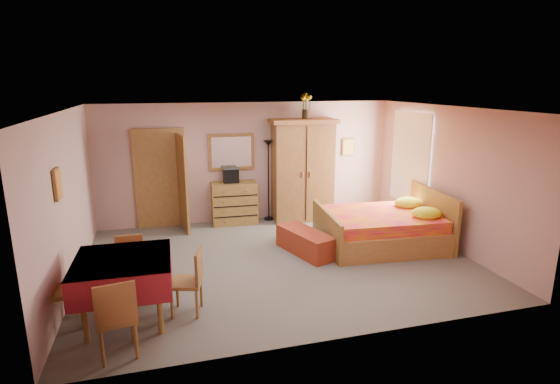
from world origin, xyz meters
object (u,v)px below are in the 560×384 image
object	(u,v)px
chest_of_drawers	(234,203)
floor_lamp	(269,181)
stereo	(231,176)
chair_south	(116,316)
chair_north	(131,267)
chair_east	(186,282)
wall_mirror	(231,152)
wardrobe	(302,170)
dining_table	(125,290)
bench	(306,242)
sunflower_vase	(306,106)
bed	(381,219)
chair_west	(61,290)

from	to	relation	value
chest_of_drawers	floor_lamp	xyz separation A→B (m)	(0.79, 0.07, 0.44)
chest_of_drawers	stereo	size ratio (longest dim) A/B	3.00
chair_south	chair_north	size ratio (longest dim) A/B	1.10
chair_south	chair_east	size ratio (longest dim) A/B	1.07
chair_south	wall_mirror	bearing A→B (deg)	56.15
wall_mirror	chair_south	world-z (taller)	wall_mirror
chest_of_drawers	floor_lamp	distance (m)	0.91
wardrobe	chair_south	xyz separation A→B (m)	(-3.61, -4.29, -0.65)
chest_of_drawers	chair_north	world-z (taller)	chest_of_drawers
chest_of_drawers	dining_table	world-z (taller)	chest_of_drawers
floor_lamp	bench	world-z (taller)	floor_lamp
bench	chair_north	xyz separation A→B (m)	(-2.95, -0.86, 0.22)
sunflower_vase	chair_south	bearing A→B (deg)	-130.40
chair_north	bed	bearing A→B (deg)	-170.84
wall_mirror	sunflower_vase	bearing A→B (deg)	-8.74
sunflower_vase	chair_north	distance (m)	5.05
chair_north	chair_east	world-z (taller)	chair_east
bed	chair_west	world-z (taller)	bed
stereo	floor_lamp	world-z (taller)	floor_lamp
bed	chair_east	size ratio (longest dim) A/B	2.49
sunflower_vase	dining_table	xyz separation A→B (m)	(-3.62, -3.57, -2.09)
dining_table	chair_east	distance (m)	0.76
dining_table	chair_west	size ratio (longest dim) A/B	1.19
wall_mirror	bed	world-z (taller)	wall_mirror
wall_mirror	chair_west	bearing A→B (deg)	-125.64
dining_table	chest_of_drawers	bearing A→B (deg)	60.72
wardrobe	sunflower_vase	xyz separation A→B (m)	(0.07, 0.03, 1.40)
wall_mirror	floor_lamp	xyz separation A→B (m)	(0.79, -0.14, -0.65)
chair_east	floor_lamp	bearing A→B (deg)	-13.80
bed	chair_south	world-z (taller)	bed
wall_mirror	floor_lamp	distance (m)	1.03
floor_lamp	stereo	bearing A→B (deg)	-177.02
dining_table	bench	bearing A→B (deg)	27.81
wall_mirror	chair_south	xyz separation A→B (m)	(-2.08, -4.58, -1.07)
chest_of_drawers	chair_west	bearing A→B (deg)	-125.68
floor_lamp	chair_north	size ratio (longest dim) A/B	2.08
stereo	chair_north	xyz separation A→B (m)	(-1.95, -2.94, -0.64)
chair_east	stereo	bearing A→B (deg)	-3.10
chair_north	chair_east	xyz separation A→B (m)	(0.74, -0.71, 0.02)
floor_lamp	chair_west	xyz separation A→B (m)	(-3.58, -3.63, -0.40)
bed	chair_north	world-z (taller)	bed
stereo	bed	world-z (taller)	stereo
chair_south	chair_north	world-z (taller)	chair_south
chair_south	bench	bearing A→B (deg)	28.04
floor_lamp	chair_north	world-z (taller)	floor_lamp
chest_of_drawers	bench	world-z (taller)	chest_of_drawers
stereo	chair_west	distance (m)	4.55
floor_lamp	chair_south	bearing A→B (deg)	-122.88
floor_lamp	chair_east	size ratio (longest dim) A/B	2.01
sunflower_vase	chair_north	xyz separation A→B (m)	(-3.60, -2.86, -2.09)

